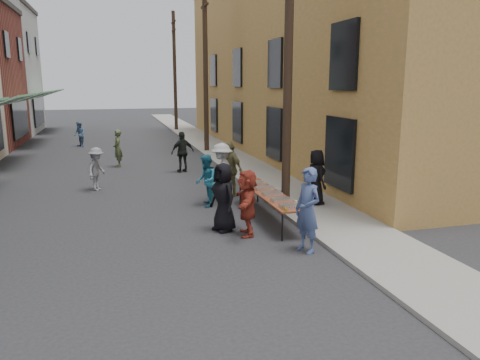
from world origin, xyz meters
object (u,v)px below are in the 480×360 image
utility_pole_mid (206,68)px  guest_front_c (206,181)px  server (316,177)px  utility_pole_far (175,72)px  utility_pole_near (288,55)px  serving_table (268,194)px  guest_front_a (223,197)px  catering_tray_sausage (290,206)px

utility_pole_mid → guest_front_c: utility_pole_mid is taller
utility_pole_mid → server: 12.72m
utility_pole_far → server: 24.46m
utility_pole_near → guest_front_c: utility_pole_near is taller
utility_pole_near → server: bearing=-11.1°
serving_table → guest_front_a: 1.62m
catering_tray_sausage → utility_pole_far: bearing=88.1°
utility_pole_mid → utility_pole_far: bearing=90.0°
utility_pole_near → guest_front_c: bearing=161.2°
guest_front_c → catering_tray_sausage: bearing=31.1°
catering_tray_sausage → utility_pole_near: bearing=71.3°
serving_table → server: bearing=24.8°
utility_pole_near → utility_pole_far: size_ratio=1.00×
guest_front_c → server: (3.20, -0.96, 0.13)m
utility_pole_far → server: utility_pole_far is taller
guest_front_a → server: guest_front_a is taller
server → catering_tray_sausage: bearing=140.7°
utility_pole_near → catering_tray_sausage: 4.66m
utility_pole_mid → serving_table: utility_pole_mid is taller
catering_tray_sausage → guest_front_a: size_ratio=0.28×
utility_pole_far → guest_front_a: (-2.35, -25.71, -3.62)m
utility_pole_far → catering_tray_sausage: (-0.90, -26.66, -3.71)m
utility_pole_far → catering_tray_sausage: bearing=-91.9°
utility_pole_near → server: 3.69m
serving_table → server: (1.81, 0.84, 0.22)m
utility_pole_mid → guest_front_a: size_ratio=5.10×
utility_pole_near → guest_front_a: utility_pole_near is taller
utility_pole_far → guest_front_a: size_ratio=5.10×
catering_tray_sausage → guest_front_a: guest_front_a is taller
utility_pole_near → serving_table: (-0.90, -1.01, -3.79)m
serving_table → catering_tray_sausage: catering_tray_sausage is taller
guest_front_a → guest_front_c: bearing=157.5°
utility_pole_near → catering_tray_sausage: utility_pole_near is taller
catering_tray_sausage → guest_front_a: (-1.45, 0.95, 0.09)m
utility_pole_far → guest_front_a: utility_pole_far is taller
utility_pole_near → utility_pole_far: bearing=90.0°
server → guest_front_c: bearing=70.0°
catering_tray_sausage → server: bearing=54.0°
utility_pole_far → server: size_ratio=5.42×
utility_pole_near → utility_pole_far: 24.00m
catering_tray_sausage → utility_pole_mid: bearing=86.5°
utility_pole_near → serving_table: size_ratio=2.25×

